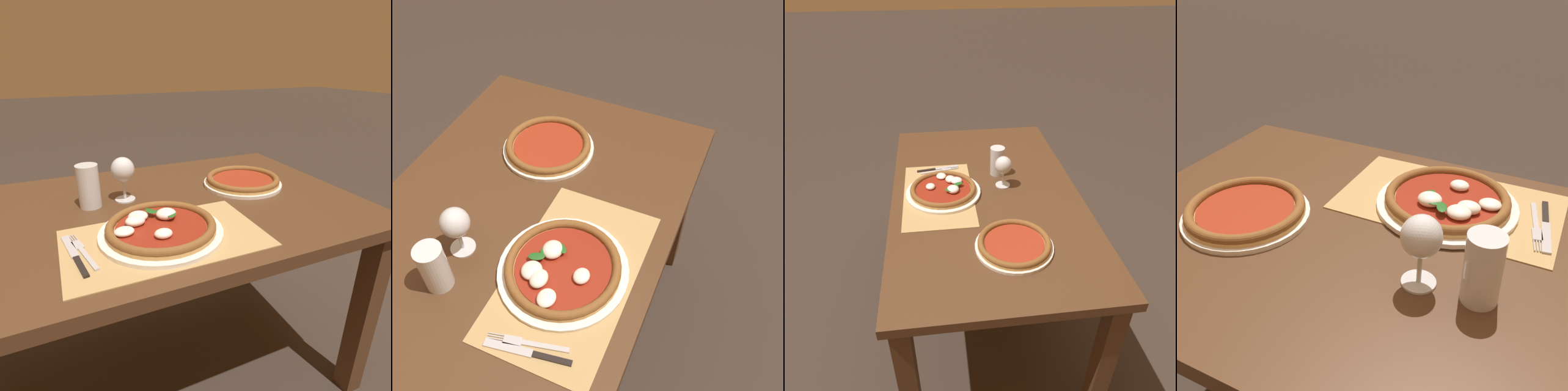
{
  "view_description": "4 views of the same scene",
  "coord_description": "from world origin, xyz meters",
  "views": [
    {
      "loc": [
        -0.25,
        -0.97,
        1.19
      ],
      "look_at": [
        0.12,
        -0.14,
        0.81
      ],
      "focal_mm": 30.0,
      "sensor_mm": 36.0,
      "label": 1
    },
    {
      "loc": [
        -0.6,
        -0.52,
        1.78
      ],
      "look_at": [
        0.22,
        -0.17,
        0.79
      ],
      "focal_mm": 42.0,
      "sensor_mm": 36.0,
      "label": 2
    },
    {
      "loc": [
        1.5,
        -0.22,
        1.72
      ],
      "look_at": [
        0.18,
        -0.05,
        0.84
      ],
      "focal_mm": 35.0,
      "sensor_mm": 36.0,
      "label": 3
    },
    {
      "loc": [
        -0.27,
        0.74,
        1.35
      ],
      "look_at": [
        0.13,
        -0.07,
        0.81
      ],
      "focal_mm": 42.0,
      "sensor_mm": 36.0,
      "label": 4
    }
  ],
  "objects": [
    {
      "name": "knife",
      "position": [
        -0.25,
        -0.22,
        0.75
      ],
      "size": [
        0.05,
        0.21,
        0.01
      ],
      "color": "black",
      "rests_on": "paper_placemat"
    },
    {
      "name": "fork",
      "position": [
        -0.23,
        -0.21,
        0.75
      ],
      "size": [
        0.06,
        0.2,
        0.0
      ],
      "color": "#B7B7BC",
      "rests_on": "paper_placemat"
    },
    {
      "name": "ground_plane",
      "position": [
        0.0,
        0.0,
        0.0
      ],
      "size": [
        24.0,
        24.0,
        0.0
      ],
      "primitive_type": "plane",
      "color": "#382D26"
    },
    {
      "name": "wine_glass",
      "position": [
        -0.05,
        0.09,
        0.85
      ],
      "size": [
        0.08,
        0.08,
        0.16
      ],
      "color": "silver",
      "rests_on": "dining_table"
    },
    {
      "name": "paper_placemat",
      "position": [
        -0.01,
        -0.22,
        0.74
      ],
      "size": [
        0.55,
        0.32,
        0.0
      ],
      "primitive_type": "cube",
      "color": "tan",
      "rests_on": "dining_table"
    },
    {
      "name": "dining_table",
      "position": [
        0.0,
        0.0,
        0.64
      ],
      "size": [
        1.46,
        0.87,
        0.74
      ],
      "color": "#4C301C",
      "rests_on": "ground"
    },
    {
      "name": "pint_glass",
      "position": [
        -0.17,
        0.08,
        0.81
      ],
      "size": [
        0.07,
        0.07,
        0.15
      ],
      "color": "silver",
      "rests_on": "dining_table"
    },
    {
      "name": "pizza_far",
      "position": [
        0.41,
        0.06,
        0.76
      ],
      "size": [
        0.3,
        0.3,
        0.04
      ],
      "color": "white",
      "rests_on": "dining_table"
    },
    {
      "name": "pizza_near",
      "position": [
        -0.01,
        -0.2,
        0.76
      ],
      "size": [
        0.35,
        0.35,
        0.05
      ],
      "color": "white",
      "rests_on": "paper_placemat"
    }
  ]
}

